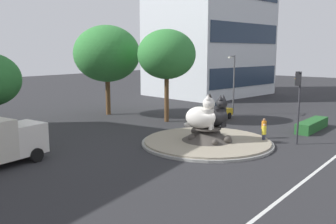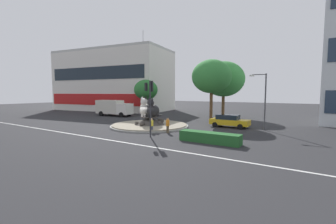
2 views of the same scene
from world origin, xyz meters
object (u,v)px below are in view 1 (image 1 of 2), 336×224
at_px(pedestrian_orange_shirt, 264,128).
at_px(third_tree_left, 107,54).
at_px(cat_statue_black, 216,115).
at_px(pedestrian_yellow_shirt, 264,133).
at_px(traffic_light_mast, 298,92).
at_px(cat_statue_white, 202,116).
at_px(streetlight_arm, 233,81).
at_px(sedan_on_far_lane, 213,112).
at_px(broadleaf_tree_behind_island, 167,55).

bearing_deg(pedestrian_orange_shirt, third_tree_left, -156.18).
distance_m(cat_statue_black, pedestrian_yellow_shirt, 3.90).
distance_m(traffic_light_mast, pedestrian_yellow_shirt, 3.96).
distance_m(cat_statue_white, streetlight_arm, 14.29).
bearing_deg(third_tree_left, pedestrian_yellow_shirt, -94.10).
bearing_deg(traffic_light_mast, third_tree_left, -8.72).
xyz_separation_m(pedestrian_orange_shirt, sedan_on_far_lane, (4.32, 7.54, -0.03)).
bearing_deg(third_tree_left, cat_statue_white, -107.11).
relative_size(traffic_light_mast, sedan_on_far_lane, 1.16).
distance_m(pedestrian_yellow_shirt, sedan_on_far_lane, 10.17).
bearing_deg(sedan_on_far_lane, third_tree_left, 112.99).
bearing_deg(streetlight_arm, third_tree_left, -62.74).
xyz_separation_m(third_tree_left, streetlight_arm, (8.49, -10.85, -2.89)).
relative_size(cat_statue_white, streetlight_arm, 0.45).
bearing_deg(cat_statue_black, third_tree_left, 162.52).
distance_m(pedestrian_orange_shirt, pedestrian_yellow_shirt, 1.76).
height_order(traffic_light_mast, pedestrian_yellow_shirt, traffic_light_mast).
height_order(cat_statue_black, third_tree_left, third_tree_left).
distance_m(traffic_light_mast, streetlight_arm, 13.32).
xyz_separation_m(third_tree_left, pedestrian_yellow_shirt, (-1.37, -19.08, -5.86)).
height_order(pedestrian_orange_shirt, sedan_on_far_lane, pedestrian_orange_shirt).
distance_m(cat_statue_white, third_tree_left, 17.07).
height_order(cat_statue_white, third_tree_left, third_tree_left).
bearing_deg(cat_statue_white, pedestrian_orange_shirt, 45.74).
bearing_deg(cat_statue_black, streetlight_arm, 108.34).
bearing_deg(pedestrian_yellow_shirt, sedan_on_far_lane, -37.94).
xyz_separation_m(streetlight_arm, pedestrian_yellow_shirt, (-9.85, -8.23, -2.97)).
distance_m(broadleaf_tree_behind_island, pedestrian_yellow_shirt, 12.99).
bearing_deg(pedestrian_orange_shirt, cat_statue_black, -98.27).
distance_m(cat_statue_black, streetlight_arm, 13.14).
bearing_deg(broadleaf_tree_behind_island, sedan_on_far_lane, -40.27).
bearing_deg(broadleaf_tree_behind_island, cat_statue_white, -125.26).
bearing_deg(pedestrian_yellow_shirt, pedestrian_orange_shirt, -67.50).
xyz_separation_m(broadleaf_tree_behind_island, third_tree_left, (-0.86, 7.68, 0.04)).
bearing_deg(pedestrian_orange_shirt, broadleaf_tree_behind_island, -160.29).
distance_m(traffic_light_mast, third_tree_left, 21.22).
height_order(cat_statue_white, cat_statue_black, cat_statue_white).
distance_m(cat_statue_black, traffic_light_mast, 6.26).
relative_size(cat_statue_white, broadleaf_tree_behind_island, 0.32).
distance_m(third_tree_left, pedestrian_yellow_shirt, 20.01).
xyz_separation_m(cat_statue_black, pedestrian_orange_shirt, (3.69, -2.25, -1.34)).
relative_size(traffic_light_mast, broadleaf_tree_behind_island, 0.60).
relative_size(pedestrian_yellow_shirt, sedan_on_far_lane, 0.33).
height_order(cat_statue_white, streetlight_arm, streetlight_arm).
relative_size(cat_statue_black, third_tree_left, 0.26).
bearing_deg(third_tree_left, traffic_light_mast, -90.24).
xyz_separation_m(third_tree_left, sedan_on_far_lane, (4.55, -10.80, -5.85)).
bearing_deg(cat_statue_white, traffic_light_mast, 24.69).
bearing_deg(cat_statue_white, third_tree_left, 145.58).
distance_m(cat_statue_white, pedestrian_yellow_shirt, 5.02).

